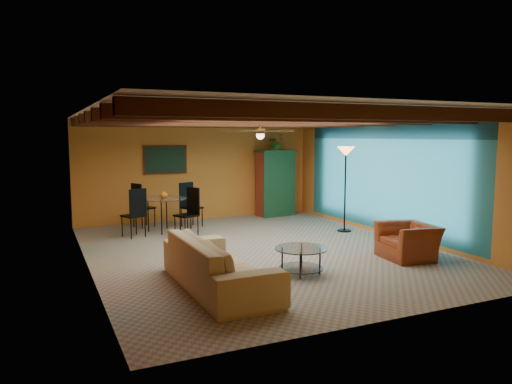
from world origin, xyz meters
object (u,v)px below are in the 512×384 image
armoire (275,184)px  vase (163,181)px  sofa (219,263)px  coffee_table (301,261)px  floor_lamp (345,189)px  armchair (408,241)px  dining_table (164,208)px  potted_plant (276,143)px

armoire → vase: (-3.48, -1.04, 0.31)m
armoire → sofa: bearing=-131.9°
coffee_table → floor_lamp: (2.73, 2.70, 0.79)m
armchair → vase: (-3.51, 4.38, 0.89)m
sofa → armoire: size_ratio=1.44×
floor_lamp → dining_table: bearing=156.1°
dining_table → armoire: 3.65m
dining_table → floor_lamp: 4.32m
coffee_table → armoire: (2.28, 5.48, 0.68)m
potted_plant → armoire: bearing=0.0°
armchair → dining_table: bearing=-133.6°
dining_table → floor_lamp: size_ratio=1.06×
potted_plant → vase: potted_plant is taller
armchair → coffee_table: armchair is taller
armchair → vase: 5.68m
sofa → potted_plant: 6.98m
sofa → armchair: size_ratio=2.61×
coffee_table → armoire: bearing=67.4°
dining_table → floor_lamp: floor_lamp is taller
armoire → potted_plant: 1.16m
floor_lamp → vase: bearing=156.1°
coffee_table → floor_lamp: 3.92m
potted_plant → floor_lamp: bearing=-80.8°
armoire → floor_lamp: bearing=-88.8°
floor_lamp → armoire: bearing=99.2°
sofa → floor_lamp: (4.23, 2.85, 0.63)m
vase → floor_lamp: bearing=-23.9°
sofa → floor_lamp: size_ratio=1.29×
coffee_table → dining_table: 4.61m
armchair → floor_lamp: floor_lamp is taller
sofa → dining_table: bearing=-4.1°
dining_table → vase: size_ratio=11.37×
armchair → floor_lamp: size_ratio=0.49×
sofa → potted_plant: potted_plant is taller
coffee_table → potted_plant: size_ratio=1.73×
armchair → dining_table: 5.62m
sofa → armoire: 6.80m
floor_lamp → armchair: bearing=-99.1°
coffee_table → armchair: bearing=1.3°
armchair → vase: size_ratio=5.28×
potted_plant → dining_table: bearing=-163.4°
armchair → armoire: 5.45m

